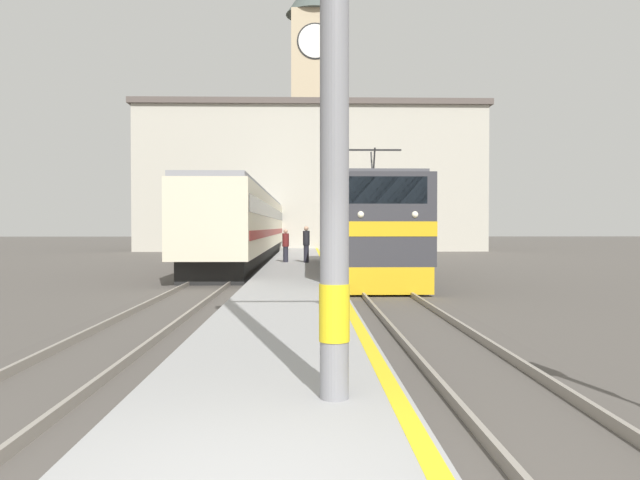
% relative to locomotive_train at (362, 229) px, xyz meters
% --- Properties ---
extents(ground_plane, '(200.00, 200.00, 0.00)m').
position_rel_locomotive_train_xyz_m(ground_plane, '(-2.82, 7.95, -1.99)').
color(ground_plane, '#514C47').
extents(platform, '(3.00, 140.00, 0.30)m').
position_rel_locomotive_train_xyz_m(platform, '(-2.81, 2.95, -1.84)').
color(platform, '#999999').
rests_on(platform, ground).
extents(rail_track_near, '(2.83, 140.00, 0.16)m').
position_rel_locomotive_train_xyz_m(rail_track_near, '(0.00, 2.95, -1.96)').
color(rail_track_near, '#514C47').
rests_on(rail_track_near, ground).
extents(rail_track_far, '(2.84, 140.00, 0.16)m').
position_rel_locomotive_train_xyz_m(rail_track_far, '(-5.81, 2.95, -1.96)').
color(rail_track_far, '#514C47').
rests_on(rail_track_far, ground).
extents(locomotive_train, '(2.92, 16.40, 4.87)m').
position_rel_locomotive_train_xyz_m(locomotive_train, '(0.00, 0.00, 0.00)').
color(locomotive_train, black).
rests_on(locomotive_train, ground).
extents(passenger_train, '(2.92, 41.64, 4.00)m').
position_rel_locomotive_train_xyz_m(passenger_train, '(-5.81, 15.64, 0.16)').
color(passenger_train, black).
rests_on(passenger_train, ground).
extents(catenary_mast, '(2.43, 0.32, 8.35)m').
position_rel_locomotive_train_xyz_m(catenary_mast, '(-2.07, -19.84, 2.40)').
color(catenary_mast, gray).
rests_on(catenary_mast, platform).
extents(person_on_platform, '(0.34, 0.34, 1.68)m').
position_rel_locomotive_train_xyz_m(person_on_platform, '(-3.42, 5.29, -0.81)').
color(person_on_platform, '#23232D').
rests_on(person_on_platform, platform).
extents(second_waiting_passenger, '(0.34, 0.34, 1.83)m').
position_rel_locomotive_train_xyz_m(second_waiting_passenger, '(-2.37, 5.01, -0.72)').
color(second_waiting_passenger, '#23232D').
rests_on(second_waiting_passenger, platform).
extents(clock_tower, '(6.07, 6.07, 28.61)m').
position_rel_locomotive_train_xyz_m(clock_tower, '(-1.40, 39.36, 13.29)').
color(clock_tower, tan).
rests_on(clock_tower, ground).
extents(station_building, '(30.56, 9.14, 12.85)m').
position_rel_locomotive_train_xyz_m(station_building, '(-1.91, 30.13, 4.46)').
color(station_building, '#B7B2A3').
rests_on(station_building, ground).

